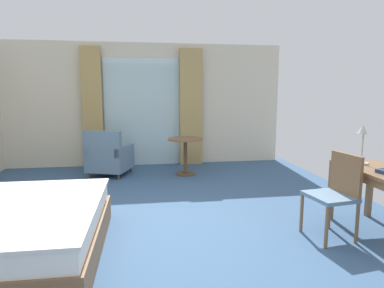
% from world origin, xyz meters
% --- Properties ---
extents(ground, '(6.27, 7.85, 0.10)m').
position_xyz_m(ground, '(0.00, 0.00, -0.05)').
color(ground, '#38567A').
extents(wall_back, '(5.87, 0.12, 2.54)m').
position_xyz_m(wall_back, '(0.00, 3.66, 1.27)').
color(wall_back, beige).
rests_on(wall_back, ground).
extents(balcony_glass_door, '(1.57, 0.02, 2.23)m').
position_xyz_m(balcony_glass_door, '(-0.04, 3.58, 1.12)').
color(balcony_glass_door, silver).
rests_on(balcony_glass_door, ground).
extents(curtain_panel_left, '(0.40, 0.10, 2.42)m').
position_xyz_m(curtain_panel_left, '(-1.05, 3.48, 1.21)').
color(curtain_panel_left, tan).
rests_on(curtain_panel_left, ground).
extents(curtain_panel_right, '(0.47, 0.10, 2.42)m').
position_xyz_m(curtain_panel_right, '(0.96, 3.48, 1.21)').
color(curtain_panel_right, tan).
rests_on(curtain_panel_right, ground).
extents(desk_chair, '(0.46, 0.50, 0.90)m').
position_xyz_m(desk_chair, '(1.91, -0.38, 0.51)').
color(desk_chair, slate).
rests_on(desk_chair, ground).
extents(desk_lamp, '(0.17, 0.16, 0.46)m').
position_xyz_m(desk_lamp, '(2.35, -0.12, 1.01)').
color(desk_lamp, '#B7B2A8').
rests_on(desk_lamp, writing_desk).
extents(armchair_by_window, '(0.88, 0.90, 0.86)m').
position_xyz_m(armchair_by_window, '(-0.69, 2.72, 0.34)').
color(armchair_by_window, slate).
rests_on(armchair_by_window, ground).
extents(round_cafe_table, '(0.66, 0.66, 0.69)m').
position_xyz_m(round_cafe_table, '(0.72, 2.58, 0.51)').
color(round_cafe_table, brown).
rests_on(round_cafe_table, ground).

